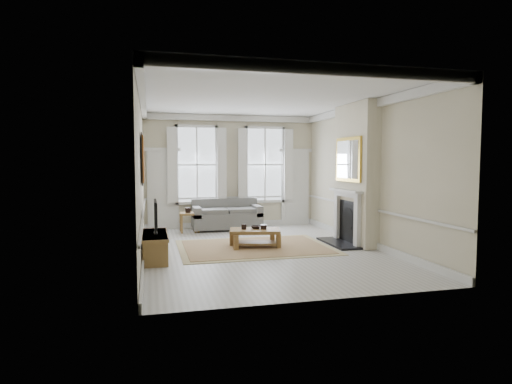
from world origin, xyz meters
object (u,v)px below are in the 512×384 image
object	(u,v)px
side_table	(188,216)
tv_stand	(155,246)
sofa	(226,217)
coffee_table	(255,233)

from	to	relation	value
side_table	tv_stand	xyz separation A→B (m)	(-0.95, -3.19, -0.19)
side_table	tv_stand	distance (m)	3.34
sofa	coffee_table	world-z (taller)	sofa
tv_stand	sofa	bearing A→B (deg)	58.75
side_table	coffee_table	xyz separation A→B (m)	(1.32, -2.54, -0.10)
coffee_table	sofa	bearing A→B (deg)	106.02
coffee_table	tv_stand	xyz separation A→B (m)	(-2.27, -0.65, -0.09)
sofa	tv_stand	bearing A→B (deg)	-121.25
side_table	tv_stand	bearing A→B (deg)	-106.59
sofa	coffee_table	distance (m)	2.81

